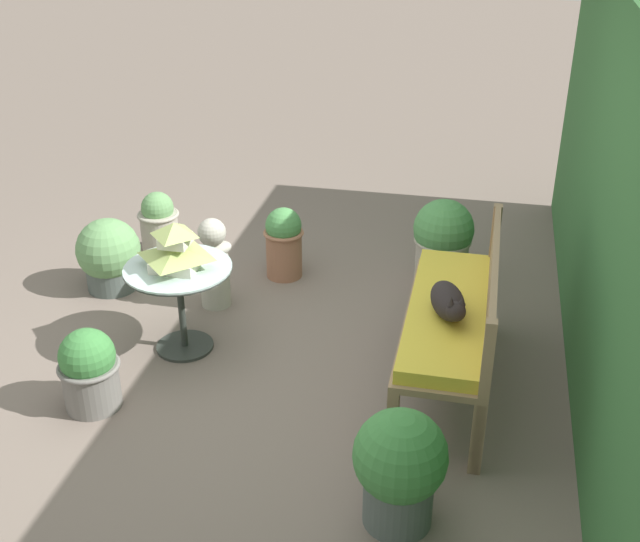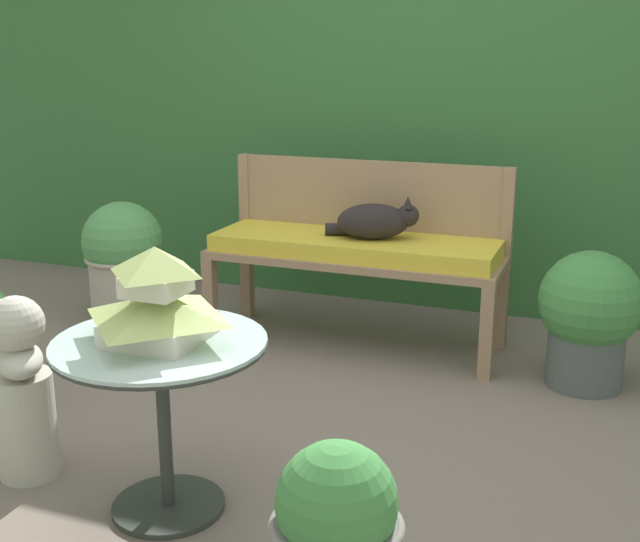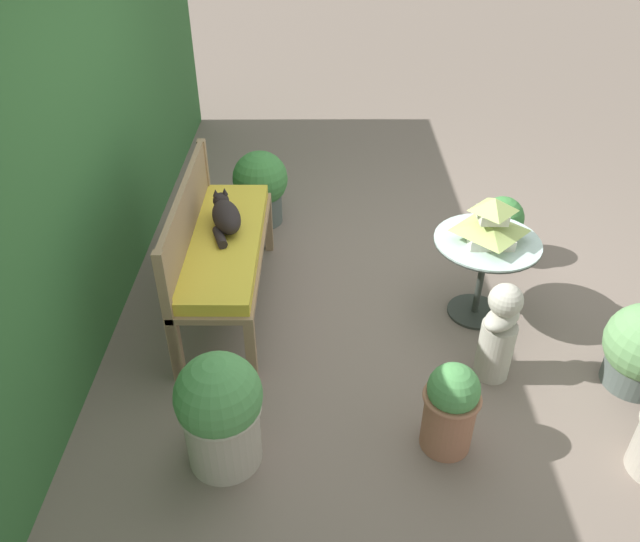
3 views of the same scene
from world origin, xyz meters
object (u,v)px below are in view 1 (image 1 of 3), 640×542
potted_plant_table_near (159,224)px  garden_bench (448,319)px  potted_plant_patio_mid (443,242)px  potted_plant_table_far (400,467)px  cat (449,302)px  potted_plant_path_edge (109,256)px  garden_bust (214,263)px  potted_plant_hedge_corner (284,241)px  potted_plant_bench_left (89,370)px  patio_table (179,285)px  pagoda_birdhouse (176,248)px

potted_plant_table_near → garden_bench: bearing=60.2°
potted_plant_patio_mid → potted_plant_table_far: (2.43, -0.00, -0.02)m
cat → potted_plant_path_edge: 2.67m
potted_plant_table_far → garden_bust: bearing=-139.6°
potted_plant_table_far → potted_plant_hedge_corner: potted_plant_table_far is taller
garden_bench → potted_plant_table_far: 1.16m
garden_bench → potted_plant_hedge_corner: size_ratio=2.68×
potted_plant_hedge_corner → garden_bust: bearing=-34.3°
garden_bench → potted_plant_table_near: garden_bench is taller
cat → potted_plant_patio_mid: cat is taller
garden_bust → potted_plant_hedge_corner: (-0.53, 0.36, -0.04)m
cat → potted_plant_bench_left: cat is taller
potted_plant_patio_mid → potted_plant_bench_left: size_ratio=1.35×
patio_table → potted_plant_table_far: 1.99m
patio_table → garden_bust: garden_bust is taller
garden_bench → potted_plant_path_edge: (-0.73, -2.50, -0.22)m
cat → potted_plant_patio_mid: (-1.40, -0.13, -0.30)m
pagoda_birdhouse → potted_plant_bench_left: 0.89m
potted_plant_table_far → potted_plant_bench_left: size_ratio=1.23×
potted_plant_table_far → potted_plant_hedge_corner: (-2.34, -1.17, -0.04)m
pagoda_birdhouse → potted_plant_bench_left: (0.70, -0.30, -0.47)m
garden_bench → potted_plant_table_near: size_ratio=2.85×
pagoda_birdhouse → potted_plant_path_edge: (-0.65, -0.82, -0.46)m
potted_plant_patio_mid → potted_plant_bench_left: bearing=-44.2°
patio_table → potted_plant_bench_left: (0.70, -0.30, -0.22)m
cat → potted_plant_path_edge: (-0.84, -2.50, -0.39)m
pagoda_birdhouse → potted_plant_bench_left: pagoda_birdhouse is taller
potted_plant_patio_mid → potted_plant_path_edge: potted_plant_patio_mid is taller
patio_table → potted_plant_table_far: bearing=51.9°
potted_plant_bench_left → potted_plant_table_near: bearing=-168.8°
potted_plant_bench_left → potted_plant_table_near: potted_plant_table_near is taller
garden_bench → potted_plant_bench_left: size_ratio=2.93×
patio_table → potted_plant_patio_mid: bearing=127.8°
cat → potted_plant_path_edge: size_ratio=0.87×
garden_bench → pagoda_birdhouse: (-0.08, -1.69, 0.24)m
cat → potted_plant_table_far: cat is taller
potted_plant_hedge_corner → potted_plant_bench_left: bearing=-20.6°
garden_bench → cat: 0.20m
potted_plant_patio_mid → potted_plant_hedge_corner: size_ratio=1.23×
patio_table → pagoda_birdhouse: size_ratio=1.81×
patio_table → potted_plant_bench_left: size_ratio=1.34×
potted_plant_bench_left → potted_plant_hedge_corner: potted_plant_hedge_corner is taller
garden_bust → potted_plant_table_near: garden_bust is taller
potted_plant_path_edge → potted_plant_patio_mid: bearing=103.2°
garden_bust → potted_plant_path_edge: size_ratio=1.22×
patio_table → potted_plant_table_far: potted_plant_table_far is taller
cat → patio_table: bearing=-114.8°
pagoda_birdhouse → potted_plant_table_near: pagoda_birdhouse is taller
cat → potted_plant_patio_mid: size_ratio=0.70×
pagoda_birdhouse → potted_plant_path_edge: 1.14m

